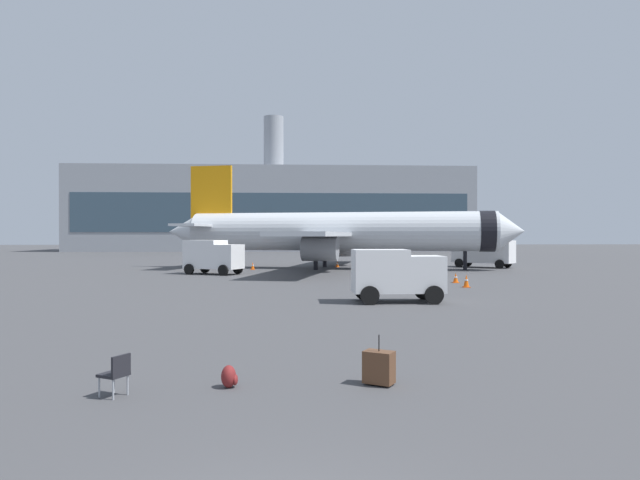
# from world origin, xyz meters

# --- Properties ---
(airplane_at_gate) EXTENTS (35.40, 32.22, 10.50)m
(airplane_at_gate) POSITION_xyz_m (4.88, 49.49, 3.66)
(airplane_at_gate) COLOR silver
(airplane_at_gate) RESTS_ON ground
(service_truck) EXTENTS (5.28, 4.13, 2.90)m
(service_truck) POSITION_xyz_m (-6.39, 42.12, 1.61)
(service_truck) COLOR white
(service_truck) RESTS_ON ground
(fuel_truck) EXTENTS (6.18, 5.64, 3.20)m
(fuel_truck) POSITION_xyz_m (20.00, 51.02, 1.77)
(fuel_truck) COLOR white
(fuel_truck) RESTS_ON ground
(cargo_van) EXTENTS (4.41, 2.35, 2.60)m
(cargo_van) POSITION_xyz_m (5.38, 21.60, 1.45)
(cargo_van) COLOR white
(cargo_van) RESTS_ON ground
(safety_cone_near) EXTENTS (0.44, 0.44, 0.74)m
(safety_cone_near) POSITION_xyz_m (-3.45, 48.32, 0.36)
(safety_cone_near) COLOR #F2590C
(safety_cone_near) RESTS_ON ground
(safety_cone_mid) EXTENTS (0.44, 0.44, 0.60)m
(safety_cone_mid) POSITION_xyz_m (5.06, 52.25, 0.30)
(safety_cone_mid) COLOR #F2590C
(safety_cone_mid) RESTS_ON ground
(safety_cone_far) EXTENTS (0.44, 0.44, 0.82)m
(safety_cone_far) POSITION_xyz_m (11.30, 29.13, 0.40)
(safety_cone_far) COLOR #F2590C
(safety_cone_far) RESTS_ON ground
(safety_cone_outer) EXTENTS (0.44, 0.44, 0.69)m
(safety_cone_outer) POSITION_xyz_m (11.64, 32.53, 0.34)
(safety_cone_outer) COLOR #F2590C
(safety_cone_outer) RESTS_ON ground
(rolling_suitcase) EXTENTS (0.75, 0.68, 1.10)m
(rolling_suitcase) POSITION_xyz_m (2.10, 6.52, 0.39)
(rolling_suitcase) COLOR brown
(rolling_suitcase) RESTS_ON ground
(traveller_backpack) EXTENTS (0.36, 0.40, 0.48)m
(traveller_backpack) POSITION_xyz_m (-1.15, 6.47, 0.23)
(traveller_backpack) COLOR maroon
(traveller_backpack) RESTS_ON ground
(gate_chair) EXTENTS (0.65, 0.65, 0.86)m
(gate_chair) POSITION_xyz_m (-3.37, 5.91, 0.50)
(gate_chair) COLOR black
(gate_chair) RESTS_ON ground
(terminal_building) EXTENTS (85.11, 21.54, 29.82)m
(terminal_building) POSITION_xyz_m (-3.51, 119.29, 9.01)
(terminal_building) COLOR gray
(terminal_building) RESTS_ON ground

